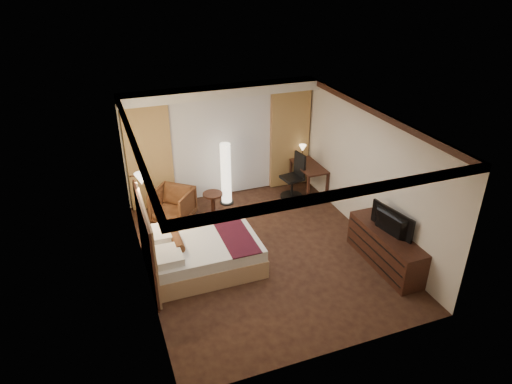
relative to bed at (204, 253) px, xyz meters
name	(u,v)px	position (x,y,z in m)	size (l,w,h in m)	color
floor	(263,252)	(1.19, 0.02, -0.29)	(4.50, 5.50, 0.01)	black
ceiling	(264,122)	(1.19, 0.02, 2.41)	(4.50, 5.50, 0.01)	white
back_wall	(221,141)	(1.19, 2.77, 1.06)	(4.50, 0.02, 2.70)	beige
left_wall	(140,213)	(-1.06, 0.02, 1.06)	(0.02, 5.50, 2.70)	beige
right_wall	(368,174)	(3.44, 0.02, 1.06)	(0.02, 5.50, 2.70)	beige
crown_molding	(264,125)	(1.19, 0.02, 2.35)	(4.50, 5.50, 0.12)	black
soffit	(222,91)	(1.19, 2.52, 2.31)	(4.50, 0.50, 0.20)	white
curtain_sheer	(222,146)	(1.19, 2.69, 0.96)	(2.48, 0.04, 2.45)	silver
curtain_left_drape	(149,157)	(-0.51, 2.63, 0.96)	(1.00, 0.14, 2.45)	tan
curtain_right_drape	(289,138)	(2.89, 2.63, 0.96)	(1.00, 0.14, 2.45)	tan
wall_sconce	(141,179)	(-0.90, 0.78, 1.33)	(0.24, 0.24, 0.24)	white
bed	(204,253)	(0.00, 0.00, 0.00)	(2.00, 1.56, 0.58)	white
headboard	(147,243)	(-1.01, 0.00, 0.46)	(0.12, 1.86, 1.50)	tan
armchair	(173,204)	(-0.21, 1.88, 0.12)	(0.79, 0.74, 0.82)	#4D2B17
side_table	(213,203)	(0.70, 1.88, -0.05)	(0.45, 0.45, 0.49)	black
floor_lamp	(226,174)	(1.13, 2.22, 0.46)	(0.32, 0.32, 1.51)	white
desk	(308,179)	(3.14, 1.99, 0.08)	(0.55, 1.08, 0.75)	black
desk_lamp	(302,153)	(3.14, 2.38, 0.63)	(0.18, 0.18, 0.34)	#FFD899
office_chair	(292,176)	(2.68, 1.94, 0.27)	(0.54, 0.54, 1.11)	black
dresser	(385,248)	(3.19, -1.15, 0.06)	(0.50, 1.82, 0.71)	black
television	(388,219)	(3.16, -1.15, 0.70)	(0.98, 0.56, 0.13)	black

